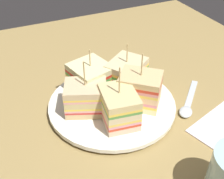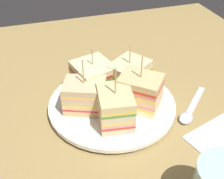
{
  "view_description": "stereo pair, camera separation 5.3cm",
  "coord_description": "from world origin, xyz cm",
  "px_view_note": "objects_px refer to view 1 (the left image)",
  "views": [
    {
      "loc": [
        -17.83,
        -38.7,
        36.14
      ],
      "look_at": [
        0.0,
        0.0,
        4.46
      ],
      "focal_mm": 46.2,
      "sensor_mm": 36.0,
      "label": 1
    },
    {
      "loc": [
        -12.89,
        -40.62,
        36.14
      ],
      "look_at": [
        0.0,
        0.0,
        4.46
      ],
      "focal_mm": 46.2,
      "sensor_mm": 36.0,
      "label": 2
    }
  ],
  "objects_px": {
    "sandwich_wedge_0": "(91,79)",
    "sandwich_wedge_4": "(126,76)",
    "sandwich_wedge_1": "(85,96)",
    "sandwich_wedge_3": "(140,90)",
    "sandwich_wedge_2": "(119,107)",
    "chip_pile": "(119,101)",
    "plate": "(112,104)",
    "spoon": "(187,107)"
  },
  "relations": [
    {
      "from": "sandwich_wedge_1",
      "to": "sandwich_wedge_4",
      "type": "height_order",
      "value": "sandwich_wedge_1"
    },
    {
      "from": "sandwich_wedge_1",
      "to": "spoon",
      "type": "bearing_deg",
      "value": 2.33
    },
    {
      "from": "plate",
      "to": "sandwich_wedge_2",
      "type": "height_order",
      "value": "sandwich_wedge_2"
    },
    {
      "from": "sandwich_wedge_2",
      "to": "sandwich_wedge_0",
      "type": "bearing_deg",
      "value": 16.41
    },
    {
      "from": "sandwich_wedge_1",
      "to": "sandwich_wedge_4",
      "type": "bearing_deg",
      "value": 35.82
    },
    {
      "from": "sandwich_wedge_0",
      "to": "sandwich_wedge_3",
      "type": "relative_size",
      "value": 0.89
    },
    {
      "from": "sandwich_wedge_3",
      "to": "spoon",
      "type": "relative_size",
      "value": 0.99
    },
    {
      "from": "sandwich_wedge_1",
      "to": "chip_pile",
      "type": "relative_size",
      "value": 1.37
    },
    {
      "from": "sandwich_wedge_2",
      "to": "sandwich_wedge_3",
      "type": "relative_size",
      "value": 1.03
    },
    {
      "from": "sandwich_wedge_3",
      "to": "spoon",
      "type": "distance_m",
      "value": 0.1
    },
    {
      "from": "sandwich_wedge_2",
      "to": "sandwich_wedge_4",
      "type": "height_order",
      "value": "sandwich_wedge_2"
    },
    {
      "from": "sandwich_wedge_1",
      "to": "chip_pile",
      "type": "bearing_deg",
      "value": 6.57
    },
    {
      "from": "spoon",
      "to": "chip_pile",
      "type": "bearing_deg",
      "value": -65.21
    },
    {
      "from": "plate",
      "to": "spoon",
      "type": "xyz_separation_m",
      "value": [
        0.13,
        -0.06,
        -0.0
      ]
    },
    {
      "from": "sandwich_wedge_0",
      "to": "spoon",
      "type": "distance_m",
      "value": 0.19
    },
    {
      "from": "sandwich_wedge_0",
      "to": "sandwich_wedge_2",
      "type": "distance_m",
      "value": 0.1
    },
    {
      "from": "sandwich_wedge_2",
      "to": "sandwich_wedge_3",
      "type": "bearing_deg",
      "value": -56.27
    },
    {
      "from": "sandwich_wedge_1",
      "to": "sandwich_wedge_2",
      "type": "height_order",
      "value": "sandwich_wedge_2"
    },
    {
      "from": "sandwich_wedge_1",
      "to": "plate",
      "type": "bearing_deg",
      "value": 17.28
    },
    {
      "from": "sandwich_wedge_0",
      "to": "sandwich_wedge_4",
      "type": "distance_m",
      "value": 0.07
    },
    {
      "from": "sandwich_wedge_3",
      "to": "sandwich_wedge_1",
      "type": "bearing_deg",
      "value": 24.28
    },
    {
      "from": "sandwich_wedge_2",
      "to": "chip_pile",
      "type": "bearing_deg",
      "value": -17.61
    },
    {
      "from": "sandwich_wedge_1",
      "to": "sandwich_wedge_3",
      "type": "xyz_separation_m",
      "value": [
        0.1,
        -0.03,
        0.0
      ]
    },
    {
      "from": "plate",
      "to": "sandwich_wedge_0",
      "type": "bearing_deg",
      "value": 117.14
    },
    {
      "from": "sandwich_wedge_2",
      "to": "chip_pile",
      "type": "relative_size",
      "value": 1.46
    },
    {
      "from": "sandwich_wedge_0",
      "to": "sandwich_wedge_4",
      "type": "bearing_deg",
      "value": 59.29
    },
    {
      "from": "sandwich_wedge_3",
      "to": "sandwich_wedge_2",
      "type": "bearing_deg",
      "value": 65.99
    },
    {
      "from": "plate",
      "to": "sandwich_wedge_0",
      "type": "relative_size",
      "value": 2.53
    },
    {
      "from": "plate",
      "to": "spoon",
      "type": "relative_size",
      "value": 2.22
    },
    {
      "from": "plate",
      "to": "sandwich_wedge_3",
      "type": "distance_m",
      "value": 0.06
    },
    {
      "from": "plate",
      "to": "spoon",
      "type": "height_order",
      "value": "plate"
    },
    {
      "from": "sandwich_wedge_0",
      "to": "sandwich_wedge_3",
      "type": "bearing_deg",
      "value": 29.18
    },
    {
      "from": "sandwich_wedge_2",
      "to": "sandwich_wedge_4",
      "type": "xyz_separation_m",
      "value": [
        0.05,
        0.08,
        0.0
      ]
    },
    {
      "from": "sandwich_wedge_2",
      "to": "sandwich_wedge_3",
      "type": "xyz_separation_m",
      "value": [
        0.06,
        0.03,
        0.0
      ]
    },
    {
      "from": "sandwich_wedge_1",
      "to": "sandwich_wedge_3",
      "type": "bearing_deg",
      "value": 5.68
    },
    {
      "from": "sandwich_wedge_0",
      "to": "sandwich_wedge_2",
      "type": "xyz_separation_m",
      "value": [
        0.01,
        -0.1,
        -0.0
      ]
    },
    {
      "from": "spoon",
      "to": "sandwich_wedge_0",
      "type": "bearing_deg",
      "value": -78.04
    },
    {
      "from": "sandwich_wedge_1",
      "to": "chip_pile",
      "type": "distance_m",
      "value": 0.06
    },
    {
      "from": "spoon",
      "to": "sandwich_wedge_2",
      "type": "bearing_deg",
      "value": -47.97
    },
    {
      "from": "sandwich_wedge_4",
      "to": "chip_pile",
      "type": "bearing_deg",
      "value": 13.89
    },
    {
      "from": "sandwich_wedge_3",
      "to": "sandwich_wedge_4",
      "type": "height_order",
      "value": "sandwich_wedge_3"
    },
    {
      "from": "plate",
      "to": "chip_pile",
      "type": "bearing_deg",
      "value": -55.33
    }
  ]
}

